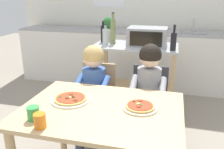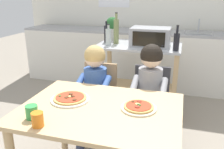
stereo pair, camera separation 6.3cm
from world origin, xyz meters
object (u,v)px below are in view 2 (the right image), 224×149
(child_in_blue_striped_shirt, at_px, (93,84))
(child_in_grey_shirt, at_px, (149,87))
(dining_chair_right, at_px, (150,102))
(pizza_plate_cream, at_px, (139,107))
(drinking_cup_green, at_px, (32,112))
(bottle_dark_olive_oil, at_px, (116,31))
(dining_chair_left, at_px, (98,97))
(bottle_squat_spirits, at_px, (106,34))
(pizza_plate_white, at_px, (70,98))
(toaster_oven, at_px, (150,37))
(kitchen_island_cart, at_px, (138,68))
(potted_herb_plant, at_px, (112,28))
(bottle_clear_vinegar, at_px, (108,37))
(drinking_cup_orange, at_px, (38,119))
(dining_table, at_px, (100,121))
(bottle_slim_sauce, at_px, (176,41))

(child_in_blue_striped_shirt, bearing_deg, child_in_grey_shirt, 3.87)
(dining_chair_right, xyz_separation_m, pizza_plate_cream, (-0.00, -0.65, 0.26))
(drinking_cup_green, bearing_deg, pizza_plate_cream, 27.09)
(bottle_dark_olive_oil, distance_m, dining_chair_left, 0.94)
(bottle_squat_spirits, distance_m, child_in_grey_shirt, 1.15)
(pizza_plate_white, bearing_deg, toaster_oven, 72.94)
(kitchen_island_cart, relative_size, dining_chair_right, 1.24)
(bottle_dark_olive_oil, xyz_separation_m, potted_herb_plant, (-0.11, 0.22, 0.00))
(pizza_plate_white, bearing_deg, kitchen_island_cart, 78.70)
(bottle_squat_spirits, bearing_deg, bottle_clear_vinegar, -65.12)
(potted_herb_plant, relative_size, drinking_cup_orange, 3.30)
(bottle_squat_spirits, distance_m, potted_herb_plant, 0.18)
(dining_chair_right, distance_m, child_in_blue_striped_shirt, 0.58)
(kitchen_island_cart, xyz_separation_m, pizza_plate_white, (-0.27, -1.37, 0.14))
(child_in_grey_shirt, bearing_deg, bottle_squat_spirits, 127.99)
(kitchen_island_cart, relative_size, bottle_squat_spirits, 3.80)
(dining_table, height_order, drinking_cup_green, drinking_cup_green)
(bottle_clear_vinegar, xyz_separation_m, drinking_cup_green, (-0.04, -1.55, -0.23))
(dining_table, distance_m, pizza_plate_white, 0.29)
(bottle_dark_olive_oil, xyz_separation_m, dining_chair_right, (0.54, -0.71, -0.57))
(bottle_squat_spirits, bearing_deg, toaster_oven, -6.80)
(bottle_dark_olive_oil, distance_m, pizza_plate_cream, 1.49)
(bottle_slim_sauce, bearing_deg, child_in_blue_striped_shirt, -137.17)
(bottle_clear_vinegar, height_order, child_in_grey_shirt, bottle_clear_vinegar)
(pizza_plate_cream, relative_size, drinking_cup_orange, 2.74)
(toaster_oven, distance_m, bottle_clear_vinegar, 0.50)
(kitchen_island_cart, relative_size, dining_chair_left, 1.24)
(toaster_oven, height_order, bottle_squat_spirits, bottle_squat_spirits)
(dining_chair_left, distance_m, drinking_cup_orange, 1.05)
(dining_table, distance_m, dining_chair_right, 0.77)
(potted_herb_plant, height_order, child_in_blue_striped_shirt, potted_herb_plant)
(dining_chair_right, bearing_deg, pizza_plate_white, -128.98)
(kitchen_island_cart, height_order, child_in_blue_striped_shirt, child_in_blue_striped_shirt)
(dining_table, xyz_separation_m, pizza_plate_white, (-0.26, 0.06, 0.12))
(bottle_clear_vinegar, relative_size, dining_table, 0.23)
(toaster_oven, xyz_separation_m, potted_herb_plant, (-0.54, 0.24, 0.05))
(bottle_squat_spirits, relative_size, pizza_plate_cream, 1.06)
(child_in_blue_striped_shirt, xyz_separation_m, pizza_plate_white, (0.00, -0.50, 0.07))
(bottle_squat_spirits, bearing_deg, pizza_plate_white, -83.59)
(bottle_clear_vinegar, height_order, child_in_blue_striped_shirt, bottle_clear_vinegar)
(bottle_clear_vinegar, distance_m, dining_chair_left, 0.80)
(drinking_cup_orange, bearing_deg, bottle_slim_sauce, 64.71)
(kitchen_island_cart, distance_m, drinking_cup_green, 1.74)
(potted_herb_plant, relative_size, dining_chair_left, 0.37)
(toaster_oven, relative_size, bottle_dark_olive_oil, 1.20)
(bottle_dark_olive_oil, bearing_deg, drinking_cup_orange, -90.17)
(pizza_plate_cream, distance_m, drinking_cup_green, 0.72)
(bottle_clear_vinegar, distance_m, dining_chair_right, 0.98)
(bottle_squat_spirits, xyz_separation_m, child_in_blue_striped_shirt, (0.16, -0.91, -0.33))
(child_in_grey_shirt, bearing_deg, toaster_oven, 98.07)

